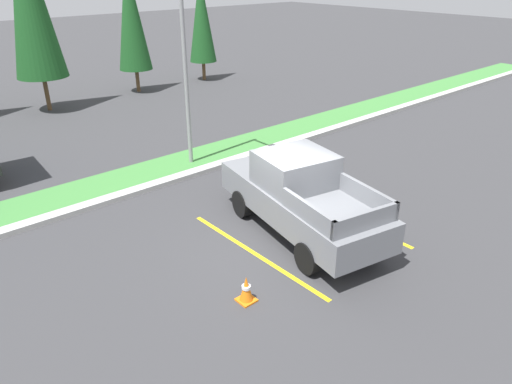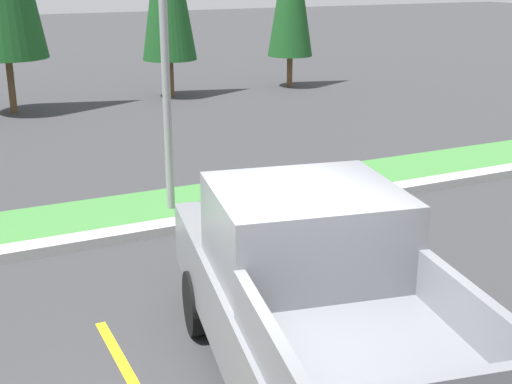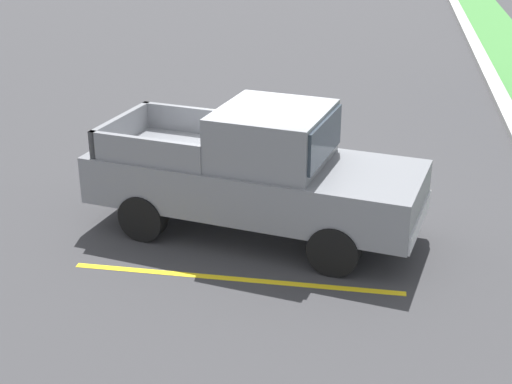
# 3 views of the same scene
# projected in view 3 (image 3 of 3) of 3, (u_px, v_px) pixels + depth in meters

# --- Properties ---
(ground_plane) EXTENTS (120.00, 120.00, 0.00)m
(ground_plane) POSITION_uv_depth(u_px,v_px,m) (258.00, 217.00, 12.34)
(ground_plane) COLOR #38383A
(parking_line_near) EXTENTS (0.12, 4.80, 0.01)m
(parking_line_near) POSITION_uv_depth(u_px,v_px,m) (269.00, 194.00, 13.22)
(parking_line_near) COLOR yellow
(parking_line_near) RESTS_ON ground
(parking_line_far) EXTENTS (0.12, 4.80, 0.01)m
(parking_line_far) POSITION_uv_depth(u_px,v_px,m) (236.00, 279.00, 10.41)
(parking_line_far) COLOR yellow
(parking_line_far) RESTS_ON ground
(pickup_truck_main) EXTENTS (2.86, 5.49, 2.10)m
(pickup_truck_main) POSITION_uv_depth(u_px,v_px,m) (257.00, 173.00, 11.39)
(pickup_truck_main) COLOR black
(pickup_truck_main) RESTS_ON ground
(traffic_cone) EXTENTS (0.36, 0.36, 0.60)m
(traffic_cone) POSITION_uv_depth(u_px,v_px,m) (218.00, 151.00, 14.48)
(traffic_cone) COLOR orange
(traffic_cone) RESTS_ON ground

